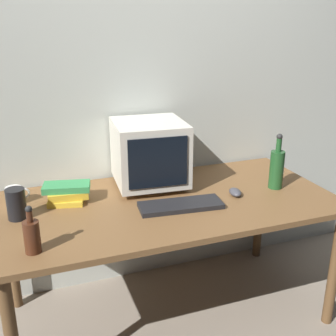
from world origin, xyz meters
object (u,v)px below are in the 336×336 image
at_px(computer_mouse, 235,192).
at_px(keyboard, 181,205).
at_px(bottle_short, 32,235).
at_px(book_stack, 67,193).
at_px(bottle_tall, 277,168).
at_px(mug, 15,195).
at_px(metal_canister, 16,204).
at_px(crt_monitor, 149,153).

bearing_deg(computer_mouse, keyboard, -163.71).
bearing_deg(bottle_short, book_stack, 66.75).
relative_size(keyboard, bottle_short, 2.04).
height_order(computer_mouse, bottle_tall, bottle_tall).
xyz_separation_m(keyboard, computer_mouse, (0.33, 0.04, 0.01)).
distance_m(keyboard, computer_mouse, 0.33).
bearing_deg(mug, metal_canister, -87.62).
height_order(bottle_tall, mug, bottle_tall).
xyz_separation_m(computer_mouse, bottle_tall, (0.26, 0.02, 0.10)).
xyz_separation_m(crt_monitor, computer_mouse, (0.39, -0.29, -0.17)).
relative_size(bottle_short, book_stack, 0.80).
relative_size(computer_mouse, bottle_short, 0.49).
xyz_separation_m(mug, metal_canister, (0.01, -0.18, 0.03)).
relative_size(crt_monitor, bottle_tall, 1.32).
distance_m(computer_mouse, bottle_short, 1.08).
distance_m(computer_mouse, bottle_tall, 0.28).
bearing_deg(crt_monitor, keyboard, -80.55).
xyz_separation_m(crt_monitor, mug, (-0.72, 0.01, -0.15)).
bearing_deg(metal_canister, book_stack, 24.32).
bearing_deg(keyboard, bottle_short, -159.67).
bearing_deg(book_stack, keyboard, -26.84).
relative_size(crt_monitor, book_stack, 1.61).
height_order(keyboard, book_stack, book_stack).
xyz_separation_m(keyboard, bottle_short, (-0.72, -0.19, 0.06)).
bearing_deg(mug, bottle_short, -83.54).
bearing_deg(metal_canister, bottle_tall, -3.88).
height_order(bottle_short, book_stack, bottle_short).
distance_m(crt_monitor, keyboard, 0.38).
bearing_deg(computer_mouse, metal_canister, -176.67).
distance_m(computer_mouse, book_stack, 0.89).
distance_m(crt_monitor, computer_mouse, 0.52).
relative_size(mug, metal_canister, 0.80).
bearing_deg(computer_mouse, book_stack, 174.49).
relative_size(computer_mouse, metal_canister, 0.67).
relative_size(keyboard, metal_canister, 2.80).
xyz_separation_m(crt_monitor, bottle_tall, (0.65, -0.27, -0.08)).
height_order(book_stack, metal_canister, metal_canister).
bearing_deg(keyboard, computer_mouse, 12.84).
height_order(crt_monitor, bottle_short, crt_monitor).
bearing_deg(metal_canister, bottle_short, -81.36).
bearing_deg(bottle_tall, metal_canister, 176.12).
relative_size(bottle_tall, bottle_short, 1.52).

